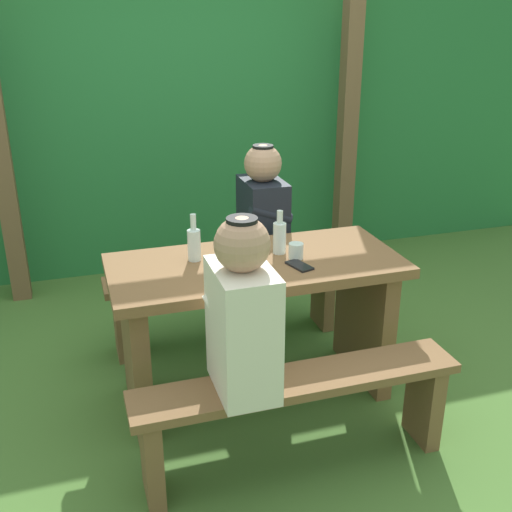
{
  "coord_description": "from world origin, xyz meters",
  "views": [
    {
      "loc": [
        -0.81,
        -2.58,
        1.86
      ],
      "look_at": [
        0.0,
        0.0,
        0.77
      ],
      "focal_mm": 43.05,
      "sensor_mm": 36.0,
      "label": 1
    }
  ],
  "objects_px": {
    "bench_near": "(298,403)",
    "cell_phone": "(299,266)",
    "bench_far": "(226,290)",
    "drinking_glass": "(296,251)",
    "bottle_left": "(280,236)",
    "person_white_shirt": "(242,313)",
    "person_black_coat": "(263,212)",
    "bottle_right": "(194,243)",
    "picnic_table": "(256,305)"
  },
  "relations": [
    {
      "from": "bench_far",
      "to": "drinking_glass",
      "type": "xyz_separation_m",
      "value": [
        0.19,
        -0.61,
        0.46
      ]
    },
    {
      "from": "person_black_coat",
      "to": "bottle_right",
      "type": "relative_size",
      "value": 3.12
    },
    {
      "from": "bench_far",
      "to": "bottle_left",
      "type": "xyz_separation_m",
      "value": [
        0.14,
        -0.52,
        0.5
      ]
    },
    {
      "from": "person_white_shirt",
      "to": "cell_phone",
      "type": "relative_size",
      "value": 5.14
    },
    {
      "from": "cell_phone",
      "to": "bottle_left",
      "type": "bearing_deg",
      "value": 82.89
    },
    {
      "from": "bottle_left",
      "to": "bottle_right",
      "type": "distance_m",
      "value": 0.42
    },
    {
      "from": "bench_near",
      "to": "bench_far",
      "type": "xyz_separation_m",
      "value": [
        0.0,
        1.16,
        0.0
      ]
    },
    {
      "from": "person_white_shirt",
      "to": "person_black_coat",
      "type": "xyz_separation_m",
      "value": [
        0.46,
        1.16,
        0.0
      ]
    },
    {
      "from": "bench_near",
      "to": "bottle_left",
      "type": "height_order",
      "value": "bottle_left"
    },
    {
      "from": "bench_far",
      "to": "cell_phone",
      "type": "relative_size",
      "value": 10.0
    },
    {
      "from": "cell_phone",
      "to": "person_black_coat",
      "type": "bearing_deg",
      "value": 69.62
    },
    {
      "from": "picnic_table",
      "to": "bottle_right",
      "type": "xyz_separation_m",
      "value": [
        -0.28,
        0.1,
        0.32
      ]
    },
    {
      "from": "bench_near",
      "to": "person_white_shirt",
      "type": "relative_size",
      "value": 1.95
    },
    {
      "from": "drinking_glass",
      "to": "bottle_left",
      "type": "relative_size",
      "value": 0.35
    },
    {
      "from": "person_white_shirt",
      "to": "person_black_coat",
      "type": "relative_size",
      "value": 1.0
    },
    {
      "from": "person_black_coat",
      "to": "bottle_left",
      "type": "xyz_separation_m",
      "value": [
        -0.08,
        -0.51,
        0.04
      ]
    },
    {
      "from": "picnic_table",
      "to": "bottle_left",
      "type": "relative_size",
      "value": 6.42
    },
    {
      "from": "bench_near",
      "to": "cell_phone",
      "type": "xyz_separation_m",
      "value": [
        0.17,
        0.46,
        0.42
      ]
    },
    {
      "from": "person_white_shirt",
      "to": "bottle_left",
      "type": "height_order",
      "value": "person_white_shirt"
    },
    {
      "from": "picnic_table",
      "to": "bottle_right",
      "type": "height_order",
      "value": "bottle_right"
    },
    {
      "from": "picnic_table",
      "to": "cell_phone",
      "type": "distance_m",
      "value": 0.32
    },
    {
      "from": "bench_near",
      "to": "bench_far",
      "type": "distance_m",
      "value": 1.16
    },
    {
      "from": "bottle_left",
      "to": "bottle_right",
      "type": "relative_size",
      "value": 0.95
    },
    {
      "from": "picnic_table",
      "to": "cell_phone",
      "type": "xyz_separation_m",
      "value": [
        0.17,
        -0.13,
        0.24
      ]
    },
    {
      "from": "person_white_shirt",
      "to": "person_black_coat",
      "type": "height_order",
      "value": "same"
    },
    {
      "from": "picnic_table",
      "to": "person_black_coat",
      "type": "xyz_separation_m",
      "value": [
        0.22,
        0.58,
        0.28
      ]
    },
    {
      "from": "drinking_glass",
      "to": "picnic_table",
      "type": "bearing_deg",
      "value": 172.19
    },
    {
      "from": "person_white_shirt",
      "to": "bottle_right",
      "type": "distance_m",
      "value": 0.68
    },
    {
      "from": "bottle_right",
      "to": "cell_phone",
      "type": "bearing_deg",
      "value": -26.76
    },
    {
      "from": "person_black_coat",
      "to": "cell_phone",
      "type": "xyz_separation_m",
      "value": [
        -0.05,
        -0.7,
        -0.04
      ]
    },
    {
      "from": "person_black_coat",
      "to": "cell_phone",
      "type": "height_order",
      "value": "person_black_coat"
    },
    {
      "from": "bench_near",
      "to": "drinking_glass",
      "type": "relative_size",
      "value": 18.22
    },
    {
      "from": "person_white_shirt",
      "to": "bottle_right",
      "type": "relative_size",
      "value": 3.12
    },
    {
      "from": "bench_far",
      "to": "person_white_shirt",
      "type": "distance_m",
      "value": 1.27
    },
    {
      "from": "picnic_table",
      "to": "drinking_glass",
      "type": "bearing_deg",
      "value": -7.81
    },
    {
      "from": "bench_near",
      "to": "bottle_right",
      "type": "distance_m",
      "value": 0.89
    },
    {
      "from": "bench_far",
      "to": "drinking_glass",
      "type": "bearing_deg",
      "value": -72.38
    },
    {
      "from": "person_white_shirt",
      "to": "drinking_glass",
      "type": "relative_size",
      "value": 9.36
    },
    {
      "from": "person_black_coat",
      "to": "drinking_glass",
      "type": "xyz_separation_m",
      "value": [
        -0.03,
        -0.61,
        -0.0
      ]
    },
    {
      "from": "bench_near",
      "to": "cell_phone",
      "type": "distance_m",
      "value": 0.65
    },
    {
      "from": "picnic_table",
      "to": "bench_near",
      "type": "relative_size",
      "value": 1.0
    },
    {
      "from": "bench_near",
      "to": "bottle_left",
      "type": "relative_size",
      "value": 6.42
    },
    {
      "from": "person_white_shirt",
      "to": "cell_phone",
      "type": "height_order",
      "value": "person_white_shirt"
    },
    {
      "from": "bench_near",
      "to": "person_white_shirt",
      "type": "height_order",
      "value": "person_white_shirt"
    },
    {
      "from": "bottle_left",
      "to": "bench_near",
      "type": "bearing_deg",
      "value": -102.32
    },
    {
      "from": "person_white_shirt",
      "to": "bottle_left",
      "type": "distance_m",
      "value": 0.75
    },
    {
      "from": "bench_near",
      "to": "cell_phone",
      "type": "height_order",
      "value": "cell_phone"
    },
    {
      "from": "bottle_right",
      "to": "cell_phone",
      "type": "distance_m",
      "value": 0.51
    },
    {
      "from": "bench_far",
      "to": "bench_near",
      "type": "bearing_deg",
      "value": -90.0
    },
    {
      "from": "bottle_right",
      "to": "cell_phone",
      "type": "height_order",
      "value": "bottle_right"
    }
  ]
}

